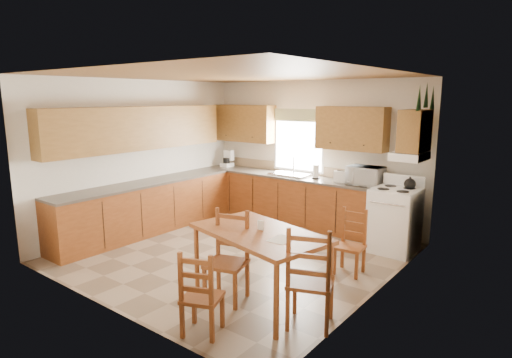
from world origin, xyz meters
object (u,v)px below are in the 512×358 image
Objects in this scene: stove at (394,221)px; chair_near_left at (202,292)px; dining_table at (259,266)px; chair_near_right at (311,276)px; microwave at (365,176)px; chair_far_left at (226,258)px; chair_far_right at (350,243)px.

chair_near_left is (-0.68, -3.55, -0.04)m from stove.
dining_table is 0.78m from chair_near_right.
dining_table is at bearing -29.44° from chair_near_right.
microwave is at bearing 103.13° from dining_table.
microwave is 0.59× the size of chair_near_left.
stove is 3.02m from chair_far_left.
chair_far_right is (0.80, 1.63, -0.09)m from chair_far_left.
dining_table is 1.79× the size of chair_near_left.
microwave is at bearing 153.08° from stove.
dining_table is (0.01, -2.98, -0.65)m from microwave.
chair_near_left reaches higher than chair_far_right.
chair_near_right is at bearing -85.28° from chair_far_right.
microwave is at bearing 102.15° from chair_far_right.
dining_table is 0.92m from chair_near_left.
stove is 1.84× the size of microwave.
chair_near_left is at bearing -108.12° from chair_far_right.
chair_near_right is 1.25× the size of chair_far_right.
dining_table is 1.82× the size of chair_far_right.
stove reaches higher than chair_far_right.
chair_near_left is 1.02× the size of chair_far_right.
chair_near_right is at bearing -10.10° from chair_far_left.
stove is 2.74m from chair_near_right.
chair_far_right is at bearing -72.14° from microwave.
chair_near_right reaches higher than dining_table.
chair_near_left is at bearing -84.10° from chair_far_left.
chair_far_right reaches higher than dining_table.
chair_near_right is at bearing 4.76° from dining_table.
chair_near_left is 0.84× the size of chair_far_left.
chair_near_right is (0.76, -0.11, 0.12)m from dining_table.
chair_near_left is at bearing -90.01° from microwave.
microwave is (-0.67, 0.35, 0.59)m from stove.
dining_table is at bearing 19.85° from chair_far_left.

